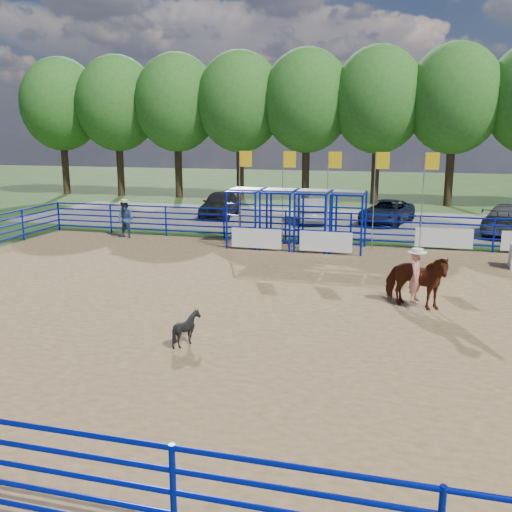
# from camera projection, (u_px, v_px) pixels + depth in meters

# --- Properties ---
(ground) EXTENTS (120.00, 120.00, 0.00)m
(ground) POSITION_uv_depth(u_px,v_px,m) (313.00, 311.00, 16.33)
(ground) COLOR #345321
(ground) RESTS_ON ground
(arena_dirt) EXTENTS (30.00, 20.00, 0.02)m
(arena_dirt) POSITION_uv_depth(u_px,v_px,m) (313.00, 311.00, 16.33)
(arena_dirt) COLOR #9C7B4E
(arena_dirt) RESTS_ON ground
(gravel_strip) EXTENTS (40.00, 10.00, 0.01)m
(gravel_strip) POSITION_uv_depth(u_px,v_px,m) (363.00, 222.00, 32.36)
(gravel_strip) COLOR gray
(gravel_strip) RESTS_ON ground
(horse_and_rider) EXTENTS (2.11, 1.44, 2.50)m
(horse_and_rider) POSITION_uv_depth(u_px,v_px,m) (416.00, 277.00, 16.39)
(horse_and_rider) COLOR #5F2613
(horse_and_rider) RESTS_ON arena_dirt
(calf) EXTENTS (0.95, 0.91, 0.82)m
(calf) POSITION_uv_depth(u_px,v_px,m) (187.00, 328.00, 13.64)
(calf) COLOR black
(calf) RESTS_ON arena_dirt
(spectator_cowboy) EXTENTS (0.93, 0.76, 1.84)m
(spectator_cowboy) POSITION_uv_depth(u_px,v_px,m) (125.00, 219.00, 27.30)
(spectator_cowboy) COLOR navy
(spectator_cowboy) RESTS_ON arena_dirt
(car_a) EXTENTS (2.20, 4.70, 1.56)m
(car_a) POSITION_uv_depth(u_px,v_px,m) (220.00, 204.00, 34.33)
(car_a) COLOR black
(car_a) RESTS_ON gravel_strip
(car_b) EXTENTS (2.61, 4.46, 1.39)m
(car_b) POSITION_uv_depth(u_px,v_px,m) (310.00, 210.00, 32.27)
(car_b) COLOR gray
(car_b) RESTS_ON gravel_strip
(car_c) EXTENTS (3.26, 5.09, 1.31)m
(car_c) POSITION_uv_depth(u_px,v_px,m) (387.00, 212.00, 31.75)
(car_c) COLOR #141832
(car_c) RESTS_ON gravel_strip
(car_d) EXTENTS (3.74, 5.75, 1.55)m
(car_d) POSITION_uv_depth(u_px,v_px,m) (512.00, 219.00, 28.42)
(car_d) COLOR #58585A
(car_d) RESTS_ON gravel_strip
(perimeter_fence) EXTENTS (30.10, 20.10, 1.50)m
(perimeter_fence) POSITION_uv_depth(u_px,v_px,m) (314.00, 286.00, 16.17)
(perimeter_fence) COLOR #0817BA
(perimeter_fence) RESTS_ON ground
(chute_assembly) EXTENTS (19.32, 2.41, 4.20)m
(chute_assembly) POSITION_uv_depth(u_px,v_px,m) (305.00, 220.00, 24.88)
(chute_assembly) COLOR #0817BA
(chute_assembly) RESTS_ON ground
(treeline) EXTENTS (56.40, 6.40, 11.24)m
(treeline) POSITION_uv_depth(u_px,v_px,m) (379.00, 95.00, 39.24)
(treeline) COLOR #3F2B19
(treeline) RESTS_ON ground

